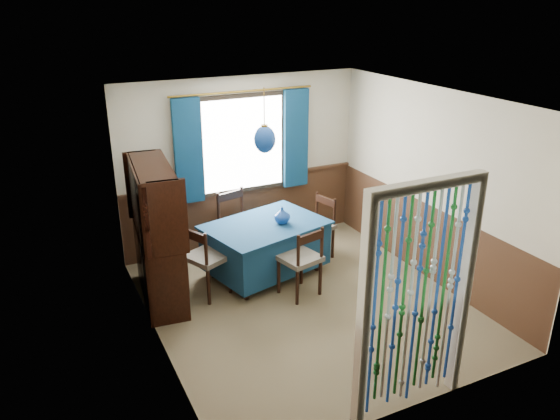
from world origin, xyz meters
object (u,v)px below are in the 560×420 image
chair_left (206,258)px  sideboard (158,254)px  vase_table (282,216)px  pendant_lamp (264,139)px  chair_far (238,224)px  bowl_shelf (166,216)px  chair_near (301,259)px  dining_table (266,245)px  chair_right (317,225)px  vase_sideboard (156,220)px

chair_left → sideboard: size_ratio=0.55×
chair_left → vase_table: chair_left is taller
sideboard → pendant_lamp: 1.91m
chair_far → bowl_shelf: bowl_shelf is taller
chair_near → chair_left: chair_left is taller
vase_table → bowl_shelf: size_ratio=0.96×
dining_table → chair_near: (0.16, -0.70, 0.07)m
chair_near → chair_left: (-1.06, 0.52, 0.01)m
chair_right → chair_near: bearing=127.6°
chair_left → chair_right: 1.81m
chair_near → chair_far: 1.37m
chair_far → vase_table: bearing=102.9°
vase_sideboard → vase_table: bearing=-10.7°
chair_right → pendant_lamp: pendant_lamp is taller
pendant_lamp → vase_sideboard: bearing=170.4°
bowl_shelf → vase_sideboard: 0.61m
pendant_lamp → bowl_shelf: bearing=-166.7°
chair_near → sideboard: sideboard is taller
chair_far → pendant_lamp: (0.14, -0.64, 1.35)m
pendant_lamp → chair_far: bearing=102.7°
chair_near → vase_sideboard: vase_sideboard is taller
sideboard → bowl_shelf: size_ratio=8.14×
bowl_shelf → chair_left: bearing=17.0°
chair_left → bowl_shelf: bowl_shelf is taller
chair_right → pendant_lamp: (-0.89, -0.17, 1.39)m
vase_table → chair_left: bearing=-174.3°
chair_far → vase_sideboard: bearing=4.6°
dining_table → chair_left: 0.91m
chair_far → chair_right: size_ratio=1.09×
chair_far → pendant_lamp: bearing=89.0°
sideboard → chair_near: bearing=-17.9°
chair_far → chair_right: (1.03, -0.47, -0.04)m
chair_right → vase_sideboard: vase_sideboard is taller
chair_far → chair_left: chair_far is taller
pendant_lamp → vase_table: (0.21, -0.07, -1.03)m
sideboard → vase_table: (1.64, -0.07, 0.23)m
dining_table → pendant_lamp: (-0.00, 0.00, 1.44)m
chair_near → vase_table: size_ratio=4.58×
sideboard → bowl_shelf: (0.06, -0.33, 0.61)m
chair_left → chair_right: (1.78, 0.35, -0.03)m
chair_right → sideboard: bearing=81.3°
chair_far → sideboard: sideboard is taller
dining_table → chair_near: 0.72m
sideboard → chair_right: bearing=10.1°
pendant_lamp → vase_table: bearing=-18.0°
chair_left → vase_sideboard: vase_sideboard is taller
bowl_shelf → sideboard: bearing=100.4°
vase_sideboard → dining_table: bearing=-9.6°
chair_far → sideboard: (-1.29, -0.63, 0.08)m
chair_near → vase_sideboard: size_ratio=5.61×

